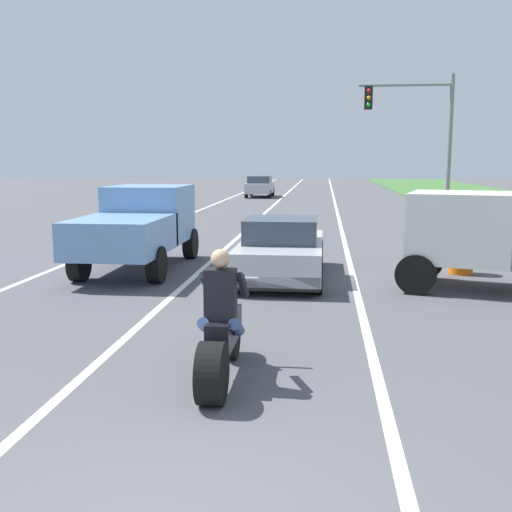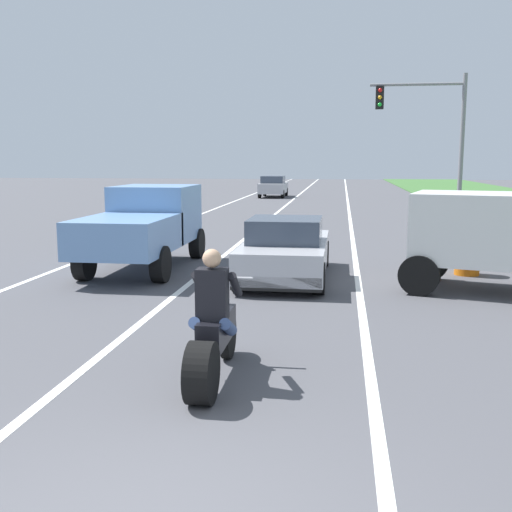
% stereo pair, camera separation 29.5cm
% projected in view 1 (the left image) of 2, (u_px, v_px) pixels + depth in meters
% --- Properties ---
extents(lane_stripe_left_solid, '(0.14, 120.00, 0.01)m').
position_uv_depth(lane_stripe_left_solid, '(161.00, 226.00, 24.30)').
color(lane_stripe_left_solid, white).
rests_on(lane_stripe_left_solid, ground).
extents(lane_stripe_right_solid, '(0.14, 120.00, 0.01)m').
position_uv_depth(lane_stripe_right_solid, '(341.00, 228.00, 23.50)').
color(lane_stripe_right_solid, white).
rests_on(lane_stripe_right_solid, ground).
extents(lane_stripe_centre_dashed, '(0.14, 120.00, 0.01)m').
position_uv_depth(lane_stripe_centre_dashed, '(250.00, 227.00, 23.90)').
color(lane_stripe_centre_dashed, white).
rests_on(lane_stripe_centre_dashed, ground).
extents(motorcycle_with_rider, '(0.70, 2.21, 1.62)m').
position_uv_depth(motorcycle_with_rider, '(221.00, 336.00, 7.07)').
color(motorcycle_with_rider, black).
rests_on(motorcycle_with_rider, ground).
extents(sports_car_silver, '(1.84, 4.30, 1.37)m').
position_uv_depth(sports_car_silver, '(282.00, 250.00, 13.47)').
color(sports_car_silver, '#B7B7BC').
rests_on(sports_car_silver, ground).
extents(pickup_truck_left_lane_light_blue, '(2.02, 4.80, 1.98)m').
position_uv_depth(pickup_truck_left_lane_light_blue, '(139.00, 224.00, 14.54)').
color(pickup_truck_left_lane_light_blue, '#6B93C6').
rests_on(pickup_truck_left_lane_light_blue, ground).
extents(pickup_truck_right_shoulder_white, '(5.14, 3.14, 1.98)m').
position_uv_depth(pickup_truck_right_shoulder_white, '(512.00, 238.00, 11.96)').
color(pickup_truck_right_shoulder_white, silver).
rests_on(pickup_truck_right_shoulder_white, ground).
extents(traffic_light_mast_near, '(3.77, 0.34, 6.00)m').
position_uv_depth(traffic_light_mast_near, '(422.00, 127.00, 24.34)').
color(traffic_light_mast_near, gray).
rests_on(traffic_light_mast_near, ground).
extents(construction_barrel_nearest, '(0.58, 0.58, 1.00)m').
position_uv_depth(construction_barrel_nearest, '(461.00, 252.00, 14.02)').
color(construction_barrel_nearest, orange).
rests_on(construction_barrel_nearest, ground).
extents(distant_car_far_ahead, '(1.80, 4.00, 1.50)m').
position_uv_depth(distant_car_far_ahead, '(260.00, 186.00, 42.94)').
color(distant_car_far_ahead, '#B2B2B7').
rests_on(distant_car_far_ahead, ground).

